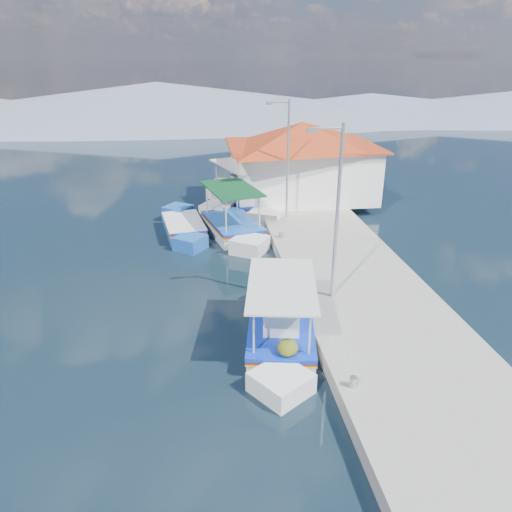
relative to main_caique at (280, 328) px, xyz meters
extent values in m
plane|color=black|center=(-2.42, -0.13, -0.44)|extent=(160.00, 160.00, 0.00)
cube|color=gray|center=(3.48, 5.87, -0.19)|extent=(5.00, 44.00, 0.50)
cylinder|color=#A5A8AD|center=(1.38, -3.13, 0.21)|extent=(0.20, 0.20, 0.30)
cylinder|color=#A5A8AD|center=(1.38, 1.87, 0.21)|extent=(0.20, 0.20, 0.30)
cylinder|color=#A5A8AD|center=(1.38, 7.87, 0.21)|extent=(0.20, 0.20, 0.30)
cylinder|color=#A5A8AD|center=(1.38, 13.87, 0.21)|extent=(0.20, 0.20, 0.30)
cube|color=white|center=(0.01, -0.07, -0.25)|extent=(2.55, 4.11, 0.84)
cube|color=white|center=(-0.41, 2.44, -0.14)|extent=(1.95, 1.95, 0.93)
cube|color=white|center=(0.42, -2.50, -0.25)|extent=(1.90, 1.90, 0.80)
cube|color=#0D2FB5|center=(0.01, -0.07, 0.14)|extent=(2.63, 4.23, 0.05)
cube|color=#A2250D|center=(0.01, -0.07, 0.07)|extent=(2.63, 4.23, 0.04)
cube|color=yellow|center=(0.01, -0.07, 0.01)|extent=(2.63, 4.23, 0.04)
cube|color=#0D2FB5|center=(0.01, -0.07, 0.20)|extent=(2.64, 4.20, 0.04)
cube|color=brown|center=(0.01, -0.07, 0.18)|extent=(2.39, 4.01, 0.04)
cube|color=white|center=(0.05, -0.33, 0.66)|extent=(1.25, 1.31, 0.97)
cube|color=silver|center=(0.05, -0.33, 1.17)|extent=(1.36, 1.41, 0.05)
cylinder|color=beige|center=(-1.02, 1.39, 0.89)|extent=(0.06, 0.06, 1.42)
cylinder|color=beige|center=(0.51, 1.65, 0.89)|extent=(0.06, 0.06, 1.42)
cylinder|color=beige|center=(-0.49, -1.79, 0.89)|extent=(0.06, 0.06, 1.42)
cylinder|color=beige|center=(1.04, -1.53, 0.89)|extent=(0.06, 0.06, 1.42)
cube|color=silver|center=(0.01, -0.07, 1.59)|extent=(2.65, 4.12, 0.06)
ellipsoid|color=#414D14|center=(-0.54, 1.09, 0.43)|extent=(0.67, 0.74, 0.50)
ellipsoid|color=#414D14|center=(-0.01, 1.63, 0.39)|extent=(0.57, 0.62, 0.42)
ellipsoid|color=#414D14|center=(0.45, -1.61, 0.40)|extent=(0.60, 0.66, 0.45)
sphere|color=orange|center=(0.80, 0.60, 0.84)|extent=(0.35, 0.35, 0.35)
cube|color=white|center=(-0.77, 9.94, -0.21)|extent=(2.97, 4.27, 0.99)
cube|color=white|center=(-0.13, 12.46, -0.09)|extent=(2.06, 2.06, 1.09)
cube|color=white|center=(-1.39, 7.49, -0.21)|extent=(2.00, 2.00, 0.94)
cube|color=#0D2FB5|center=(-0.77, 9.94, 0.25)|extent=(3.06, 4.40, 0.06)
cube|color=#A2250D|center=(-0.77, 9.94, 0.16)|extent=(3.06, 4.40, 0.05)
cube|color=yellow|center=(-0.77, 9.94, 0.09)|extent=(3.06, 4.40, 0.04)
cube|color=#1C53A9|center=(-0.77, 9.94, 0.32)|extent=(3.07, 4.36, 0.05)
cube|color=brown|center=(-0.77, 9.94, 0.29)|extent=(2.79, 4.15, 0.05)
cylinder|color=beige|center=(-1.18, 11.72, 1.12)|extent=(0.07, 0.07, 1.67)
cylinder|color=beige|center=(0.44, 11.31, 1.12)|extent=(0.07, 0.07, 1.67)
cylinder|color=beige|center=(-1.98, 8.56, 1.12)|extent=(0.07, 0.07, 1.67)
cylinder|color=beige|center=(-0.36, 8.16, 1.12)|extent=(0.07, 0.07, 1.67)
cube|color=#0C401E|center=(-0.77, 9.94, 1.96)|extent=(3.07, 4.29, 0.07)
cube|color=#1C53A9|center=(-3.22, 10.29, -0.23)|extent=(2.26, 3.57, 0.93)
cube|color=#1C53A9|center=(-2.86, 12.49, -0.11)|extent=(1.77, 1.77, 1.03)
cube|color=#1C53A9|center=(-3.56, 8.16, -0.23)|extent=(1.72, 1.72, 0.88)
cube|color=#0D2FB5|center=(-3.22, 10.29, 0.20)|extent=(2.33, 3.67, 0.06)
cube|color=#A2250D|center=(-3.22, 10.29, 0.13)|extent=(2.33, 3.67, 0.05)
cube|color=yellow|center=(-3.22, 10.29, 0.06)|extent=(2.33, 3.67, 0.04)
cube|color=white|center=(-3.22, 10.29, 0.27)|extent=(2.34, 3.64, 0.05)
cube|color=brown|center=(-3.22, 10.29, 0.24)|extent=(2.11, 3.48, 0.05)
cube|color=white|center=(0.26, 14.23, -0.19)|extent=(3.73, 5.09, 1.08)
cube|color=white|center=(1.25, 17.11, -0.06)|extent=(2.29, 2.29, 1.19)
cube|color=white|center=(-0.69, 11.44, -0.19)|extent=(2.23, 2.23, 1.02)
cube|color=#0D2FB5|center=(0.26, 14.23, 0.31)|extent=(3.84, 5.24, 0.07)
cube|color=#A2250D|center=(0.26, 14.23, 0.22)|extent=(3.84, 5.24, 0.06)
cube|color=yellow|center=(0.26, 14.23, 0.14)|extent=(3.84, 5.24, 0.05)
cube|color=#0D2FB5|center=(0.26, 14.23, 0.39)|extent=(3.85, 5.20, 0.06)
cube|color=brown|center=(0.26, 14.23, 0.35)|extent=(3.52, 4.94, 0.06)
cube|color=white|center=(0.15, 13.91, 0.97)|extent=(1.71, 1.82, 1.25)
cube|color=silver|center=(0.15, 13.91, 1.62)|extent=(1.86, 1.96, 0.07)
cylinder|color=beige|center=(-0.02, 16.35, 1.26)|extent=(0.08, 0.08, 1.81)
cylinder|color=beige|center=(1.78, 15.73, 1.26)|extent=(0.08, 0.08, 1.81)
cylinder|color=beige|center=(-1.26, 12.72, 1.26)|extent=(0.08, 0.08, 1.81)
cylinder|color=beige|center=(0.54, 12.11, 1.26)|extent=(0.08, 0.08, 1.81)
cube|color=silver|center=(0.26, 14.23, 2.16)|extent=(3.84, 5.13, 0.08)
cube|color=white|center=(3.78, 14.87, 1.56)|extent=(8.00, 6.00, 3.00)
cube|color=#A93117|center=(3.78, 14.87, 3.11)|extent=(8.64, 6.48, 0.10)
pyramid|color=#A93117|center=(3.78, 14.87, 3.76)|extent=(10.49, 10.49, 1.40)
cube|color=brown|center=(-0.20, 13.87, 1.06)|extent=(0.06, 1.00, 2.00)
cube|color=#0D2FB5|center=(-0.20, 16.37, 1.66)|extent=(0.06, 1.20, 0.90)
cylinder|color=#A5A8AD|center=(2.18, 1.87, 3.06)|extent=(0.12, 0.12, 6.00)
cylinder|color=#A5A8AD|center=(1.68, 1.87, 5.91)|extent=(1.00, 0.08, 0.08)
cube|color=#A5A8AD|center=(1.18, 1.87, 5.86)|extent=(0.30, 0.14, 0.14)
cylinder|color=#A5A8AD|center=(2.18, 10.87, 3.06)|extent=(0.12, 0.12, 6.00)
cylinder|color=#A5A8AD|center=(1.68, 10.87, 5.91)|extent=(1.00, 0.08, 0.08)
cube|color=#A5A8AD|center=(1.18, 10.87, 5.86)|extent=(0.30, 0.14, 0.14)
cone|color=slate|center=(-7.42, 55.87, 2.01)|extent=(96.00, 96.00, 5.50)
cone|color=slate|center=(22.58, 55.87, 1.16)|extent=(76.80, 76.80, 3.80)
camera|label=1|loc=(-2.33, -12.76, 7.97)|focal=33.30mm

